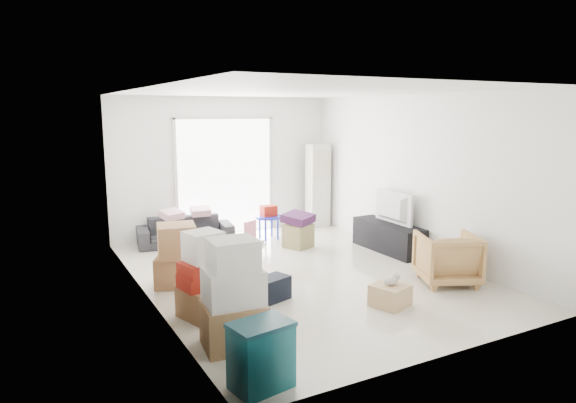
% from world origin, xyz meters
% --- Properties ---
extents(room_shell, '(4.98, 6.48, 3.18)m').
position_xyz_m(room_shell, '(0.00, 0.00, 1.35)').
color(room_shell, beige).
rests_on(room_shell, ground).
extents(sliding_door, '(2.10, 0.04, 2.33)m').
position_xyz_m(sliding_door, '(0.00, 2.98, 1.24)').
color(sliding_door, white).
rests_on(sliding_door, room_shell).
extents(ac_tower, '(0.45, 0.30, 1.75)m').
position_xyz_m(ac_tower, '(1.95, 2.65, 0.88)').
color(ac_tower, beige).
rests_on(ac_tower, room_shell).
extents(tv_console, '(0.45, 1.50, 0.50)m').
position_xyz_m(tv_console, '(2.00, 0.37, 0.25)').
color(tv_console, black).
rests_on(tv_console, room_shell).
extents(television, '(0.58, 0.98, 0.13)m').
position_xyz_m(television, '(2.00, 0.37, 0.56)').
color(television, black).
rests_on(television, tv_console).
extents(sofa, '(1.78, 0.76, 0.67)m').
position_xyz_m(sofa, '(-0.99, 2.50, 0.34)').
color(sofa, '#27272C').
rests_on(sofa, room_shell).
extents(pillow_left, '(0.43, 0.39, 0.11)m').
position_xyz_m(pillow_left, '(-1.24, 2.47, 0.73)').
color(pillow_left, '#D098A2').
rests_on(pillow_left, sofa).
extents(pillow_right, '(0.41, 0.34, 0.13)m').
position_xyz_m(pillow_right, '(-0.68, 2.53, 0.74)').
color(pillow_right, '#D098A2').
rests_on(pillow_right, sofa).
extents(armchair, '(1.01, 0.98, 0.80)m').
position_xyz_m(armchair, '(1.64, -1.37, 0.40)').
color(armchair, '#B17C4F').
rests_on(armchair, room_shell).
extents(storage_bins, '(0.58, 0.45, 0.61)m').
position_xyz_m(storage_bins, '(-1.90, -2.67, 0.31)').
color(storage_bins, '#0F5059').
rests_on(storage_bins, room_shell).
extents(box_stack_a, '(0.69, 0.60, 1.15)m').
position_xyz_m(box_stack_a, '(-1.80, -1.80, 0.52)').
color(box_stack_a, '#986C45').
rests_on(box_stack_a, room_shell).
extents(box_stack_b, '(0.64, 0.64, 1.04)m').
position_xyz_m(box_stack_b, '(-1.80, -0.89, 0.45)').
color(box_stack_b, '#986C45').
rests_on(box_stack_b, room_shell).
extents(box_stack_c, '(0.74, 0.69, 0.88)m').
position_xyz_m(box_stack_c, '(-1.77, 0.34, 0.43)').
color(box_stack_c, '#986C45').
rests_on(box_stack_c, room_shell).
extents(loose_box, '(0.51, 0.51, 0.36)m').
position_xyz_m(loose_box, '(-0.98, 0.29, 0.18)').
color(loose_box, '#986C45').
rests_on(loose_box, room_shell).
extents(duffel_bag, '(0.55, 0.42, 0.31)m').
position_xyz_m(duffel_bag, '(-0.87, -0.80, 0.15)').
color(duffel_bag, black).
rests_on(duffel_bag, room_shell).
extents(ottoman, '(0.55, 0.55, 0.42)m').
position_xyz_m(ottoman, '(0.74, 1.34, 0.21)').
color(ottoman, '#998A59').
rests_on(ottoman, room_shell).
extents(blanket, '(0.63, 0.63, 0.14)m').
position_xyz_m(blanket, '(0.74, 1.34, 0.49)').
color(blanket, '#4C1E4C').
rests_on(blanket, ottoman).
extents(kids_table, '(0.52, 0.52, 0.65)m').
position_xyz_m(kids_table, '(0.54, 2.14, 0.46)').
color(kids_table, '#1722B2').
rests_on(kids_table, room_shell).
extents(toy_walker, '(0.41, 0.39, 0.43)m').
position_xyz_m(toy_walker, '(0.08, 1.91, 0.12)').
color(toy_walker, silver).
rests_on(toy_walker, room_shell).
extents(wood_crate, '(0.52, 0.52, 0.27)m').
position_xyz_m(wood_crate, '(0.36, -1.68, 0.14)').
color(wood_crate, tan).
rests_on(wood_crate, room_shell).
extents(plush_bunny, '(0.26, 0.15, 0.13)m').
position_xyz_m(plush_bunny, '(0.39, -1.67, 0.33)').
color(plush_bunny, '#B2ADA8').
rests_on(plush_bunny, wood_crate).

